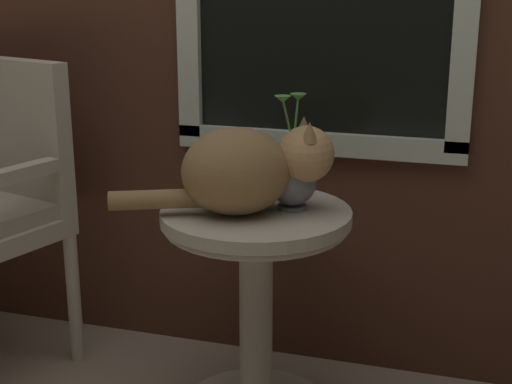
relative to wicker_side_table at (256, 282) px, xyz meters
The scene contains 3 objects.
wicker_side_table is the anchor object (origin of this frame).
cat 0.34m from the wicker_side_table, 112.97° to the right, with size 0.56×0.33×0.25m.
pewter_vase_with_ivy 0.32m from the wicker_side_table, 21.34° to the left, with size 0.13×0.13×0.32m.
Camera 1 is at (0.72, -1.62, 1.26)m, focal length 53.15 mm.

